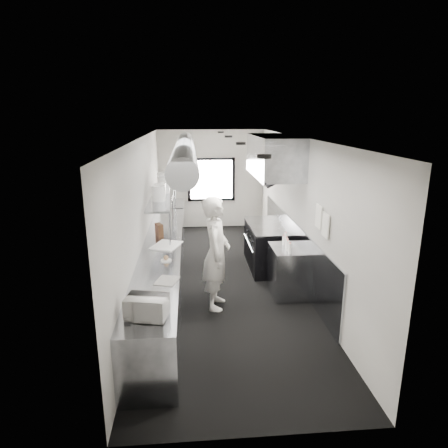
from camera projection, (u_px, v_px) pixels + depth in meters
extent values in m
cube|color=black|center=(223.00, 281.00, 7.93)|extent=(3.00, 8.00, 0.01)
cube|color=silver|center=(223.00, 138.00, 7.18)|extent=(3.00, 8.00, 0.01)
cube|color=#B3B0AA|center=(211.00, 179.00, 11.40)|extent=(3.00, 0.02, 2.80)
cube|color=#B3B0AA|center=(259.00, 315.00, 3.72)|extent=(3.00, 0.02, 2.80)
cube|color=#B3B0AA|center=(143.00, 214.00, 7.43)|extent=(0.02, 8.00, 2.80)
cube|color=#B3B0AA|center=(300.00, 211.00, 7.68)|extent=(0.02, 8.00, 2.80)
cube|color=gray|center=(293.00, 248.00, 8.20)|extent=(0.03, 5.50, 1.10)
cylinder|color=#93979B|center=(185.00, 150.00, 7.57)|extent=(0.40, 6.40, 0.40)
cube|color=silver|center=(211.00, 180.00, 11.36)|extent=(1.20, 0.03, 1.10)
cube|color=black|center=(211.00, 159.00, 11.22)|extent=(1.36, 0.03, 0.08)
cube|color=black|center=(211.00, 199.00, 11.53)|extent=(1.36, 0.03, 0.08)
cube|color=black|center=(189.00, 180.00, 11.32)|extent=(0.08, 0.03, 1.25)
cube|color=black|center=(233.00, 179.00, 11.43)|extent=(0.08, 0.03, 1.25)
cube|color=gray|center=(274.00, 156.00, 8.05)|extent=(0.80, 2.20, 0.80)
cube|color=gray|center=(255.00, 175.00, 8.12)|extent=(0.05, 2.20, 0.05)
cube|color=black|center=(270.00, 172.00, 8.14)|extent=(0.50, 2.10, 0.28)
cube|color=gray|center=(163.00, 271.00, 7.24)|extent=(0.70, 6.00, 0.90)
cube|color=gray|center=(162.00, 196.00, 8.38)|extent=(0.45, 3.00, 0.04)
cylinder|color=gray|center=(170.00, 229.00, 7.14)|extent=(0.04, 0.04, 0.66)
cylinder|color=gray|center=(172.00, 211.00, 8.48)|extent=(0.04, 0.04, 0.66)
cylinder|color=gray|center=(175.00, 197.00, 9.82)|extent=(0.04, 0.04, 0.66)
cube|color=black|center=(269.00, 247.00, 8.57)|extent=(0.85, 1.60, 0.90)
cube|color=gray|center=(269.00, 226.00, 8.44)|extent=(0.85, 1.60, 0.04)
cube|color=gray|center=(250.00, 247.00, 8.54)|extent=(0.03, 1.55, 0.80)
cylinder|color=gray|center=(249.00, 243.00, 8.51)|extent=(0.03, 1.30, 0.03)
cube|color=gray|center=(289.00, 271.00, 7.24)|extent=(0.65, 0.80, 0.90)
cube|color=gray|center=(171.00, 219.00, 10.79)|extent=(0.70, 1.20, 0.90)
cube|color=white|center=(319.00, 217.00, 6.47)|extent=(0.02, 0.28, 0.38)
cube|color=white|center=(326.00, 225.00, 6.15)|extent=(0.02, 0.28, 0.38)
imported|color=silver|center=(216.00, 253.00, 6.65)|extent=(0.57, 0.77, 1.93)
imported|color=silver|center=(147.00, 307.00, 4.65)|extent=(0.50, 0.42, 0.27)
cylinder|color=beige|center=(142.00, 297.00, 5.10)|extent=(0.18, 0.18, 0.10)
cylinder|color=beige|center=(138.00, 298.00, 5.06)|extent=(0.17, 0.17, 0.09)
cube|color=silver|center=(167.00, 281.00, 5.71)|extent=(0.38, 0.43, 0.01)
cylinder|color=white|center=(166.00, 260.00, 6.48)|extent=(0.22, 0.22, 0.02)
sphere|color=tan|center=(166.00, 258.00, 6.47)|extent=(0.08, 0.08, 0.08)
cube|color=white|center=(166.00, 245.00, 7.23)|extent=(0.61, 0.69, 0.02)
cube|color=#59301F|center=(159.00, 230.00, 7.76)|extent=(0.18, 0.25, 0.25)
cylinder|color=white|center=(159.00, 193.00, 7.74)|extent=(0.29, 0.29, 0.31)
cylinder|color=white|center=(160.00, 191.00, 8.04)|extent=(0.29, 0.29, 0.29)
cylinder|color=white|center=(164.00, 185.00, 8.52)|extent=(0.32, 0.32, 0.36)
cylinder|color=white|center=(163.00, 181.00, 8.85)|extent=(0.30, 0.30, 0.39)
cylinder|color=white|center=(290.00, 249.00, 6.80)|extent=(0.08, 0.08, 0.18)
cylinder|color=white|center=(288.00, 246.00, 6.93)|extent=(0.07, 0.07, 0.19)
cylinder|color=white|center=(287.00, 243.00, 7.08)|extent=(0.07, 0.07, 0.18)
cylinder|color=white|center=(284.00, 240.00, 7.26)|extent=(0.06, 0.06, 0.17)
cylinder|color=white|center=(286.00, 238.00, 7.36)|extent=(0.08, 0.08, 0.19)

